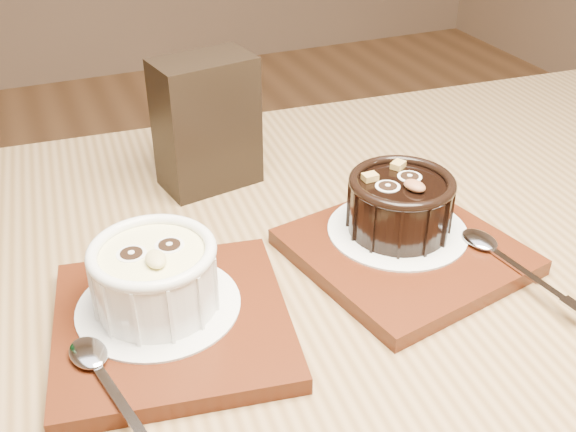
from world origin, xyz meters
name	(u,v)px	position (x,y,z in m)	size (l,w,h in m)	color
table	(316,385)	(-0.12, -0.20, 0.66)	(1.25, 0.88, 0.75)	brown
tray_left	(173,323)	(-0.23, -0.18, 0.76)	(0.18, 0.18, 0.01)	#4E1E0D
doily_left	(159,305)	(-0.24, -0.17, 0.77)	(0.13, 0.13, 0.00)	white
ramekin_white	(155,274)	(-0.24, -0.17, 0.80)	(0.10, 0.10, 0.06)	white
spoon_left	(108,382)	(-0.29, -0.24, 0.77)	(0.03, 0.13, 0.01)	silver
tray_right	(405,252)	(-0.01, -0.17, 0.76)	(0.18, 0.18, 0.01)	#4E1E0D
doily_right	(397,230)	(-0.01, -0.15, 0.77)	(0.13, 0.13, 0.00)	white
ramekin_dark	(400,202)	(-0.01, -0.15, 0.80)	(0.10, 0.10, 0.06)	black
spoon_right	(508,259)	(0.05, -0.23, 0.77)	(0.03, 0.13, 0.01)	silver
condiment_stand	(207,123)	(-0.13, 0.04, 0.82)	(0.10, 0.06, 0.14)	black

